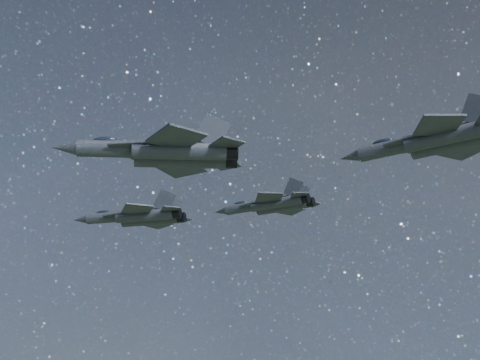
% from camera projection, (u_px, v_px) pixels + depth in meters
% --- Properties ---
extents(jet_lead, '(15.67, 11.02, 3.96)m').
position_uv_depth(jet_lead, '(139.00, 217.00, 84.64)').
color(jet_lead, '#2C3037').
extents(jet_left, '(15.94, 11.06, 4.00)m').
position_uv_depth(jet_left, '(272.00, 205.00, 93.34)').
color(jet_left, '#2C3037').
extents(jet_right, '(19.08, 12.64, 4.86)m').
position_uv_depth(jet_right, '(165.00, 152.00, 66.28)').
color(jet_right, '#2C3037').
extents(jet_slot, '(18.18, 12.40, 4.56)m').
position_uv_depth(jet_slot, '(437.00, 140.00, 66.31)').
color(jet_slot, '#2C3037').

